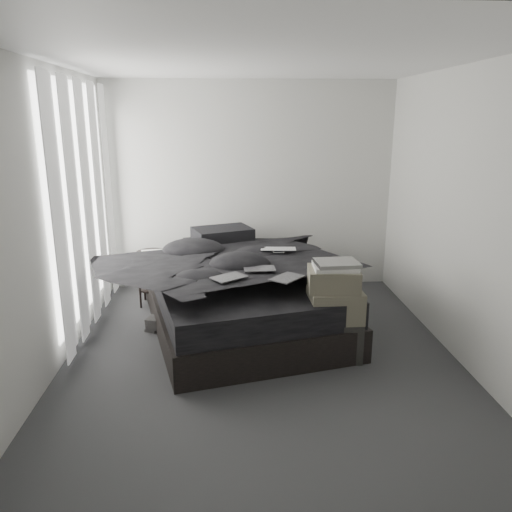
{
  "coord_description": "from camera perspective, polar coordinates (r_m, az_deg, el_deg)",
  "views": [
    {
      "loc": [
        -0.29,
        -4.22,
        2.15
      ],
      "look_at": [
        0.0,
        0.8,
        0.75
      ],
      "focal_mm": 35.0,
      "sensor_mm": 36.0,
      "label": 1
    }
  ],
  "objects": [
    {
      "name": "floor",
      "position": [
        4.75,
        0.56,
        -11.38
      ],
      "size": [
        3.6,
        4.2,
        0.01
      ],
      "primitive_type": "cube",
      "color": "#333336",
      "rests_on": "ground"
    },
    {
      "name": "ceiling",
      "position": [
        4.25,
        0.66,
        21.62
      ],
      "size": [
        3.6,
        4.2,
        0.01
      ],
      "primitive_type": "cube",
      "color": "white",
      "rests_on": "ground"
    },
    {
      "name": "wall_back",
      "position": [
        6.38,
        -0.67,
        7.91
      ],
      "size": [
        3.6,
        0.01,
        2.6
      ],
      "primitive_type": "cube",
      "color": "beige",
      "rests_on": "ground"
    },
    {
      "name": "wall_front",
      "position": [
        2.3,
        4.15,
        -6.18
      ],
      "size": [
        3.6,
        0.01,
        2.6
      ],
      "primitive_type": "cube",
      "color": "beige",
      "rests_on": "ground"
    },
    {
      "name": "wall_left",
      "position": [
        4.56,
        -22.61,
        3.61
      ],
      "size": [
        0.01,
        4.2,
        2.6
      ],
      "primitive_type": "cube",
      "color": "beige",
      "rests_on": "ground"
    },
    {
      "name": "wall_right",
      "position": [
        4.79,
        22.71,
        4.11
      ],
      "size": [
        0.01,
        4.2,
        2.6
      ],
      "primitive_type": "cube",
      "color": "beige",
      "rests_on": "ground"
    },
    {
      "name": "window_left",
      "position": [
        5.39,
        -19.42,
        6.15
      ],
      "size": [
        0.02,
        2.0,
        2.3
      ],
      "primitive_type": "cube",
      "color": "white",
      "rests_on": "wall_left"
    },
    {
      "name": "curtain_left",
      "position": [
        5.39,
        -18.84,
        5.44
      ],
      "size": [
        0.06,
        2.12,
        2.48
      ],
      "primitive_type": "cube",
      "color": "white",
      "rests_on": "wall_left"
    },
    {
      "name": "bed",
      "position": [
        5.34,
        -1.71,
        -6.34
      ],
      "size": [
        2.3,
        2.72,
        0.32
      ],
      "primitive_type": "cube",
      "rotation": [
        0.0,
        0.0,
        0.24
      ],
      "color": "black",
      "rests_on": "floor"
    },
    {
      "name": "mattress",
      "position": [
        5.24,
        -1.73,
        -3.44
      ],
      "size": [
        2.22,
        2.63,
        0.25
      ],
      "primitive_type": "cube",
      "rotation": [
        0.0,
        0.0,
        0.24
      ],
      "color": "black",
      "rests_on": "bed"
    },
    {
      "name": "duvet",
      "position": [
        5.11,
        -1.58,
        -0.85
      ],
      "size": [
        2.17,
        2.37,
        0.27
      ],
      "primitive_type": "imported",
      "rotation": [
        0.0,
        0.0,
        0.24
      ],
      "color": "black",
      "rests_on": "mattress"
    },
    {
      "name": "pillow_lower",
      "position": [
        6.02,
        -4.62,
        1.08
      ],
      "size": [
        0.8,
        0.64,
        0.16
      ],
      "primitive_type": "cube",
      "rotation": [
        0.0,
        0.0,
        0.24
      ],
      "color": "black",
      "rests_on": "mattress"
    },
    {
      "name": "pillow_upper",
      "position": [
        5.97,
        -3.86,
        2.52
      ],
      "size": [
        0.78,
        0.66,
        0.15
      ],
      "primitive_type": "cube",
      "rotation": [
        0.0,
        0.0,
        0.35
      ],
      "color": "black",
      "rests_on": "pillow_lower"
    },
    {
      "name": "laptop",
      "position": [
        5.3,
        2.59,
        1.45
      ],
      "size": [
        0.39,
        0.27,
        0.03
      ],
      "primitive_type": "imported",
      "rotation": [
        0.0,
        0.0,
        -0.07
      ],
      "color": "silver",
      "rests_on": "duvet"
    },
    {
      "name": "comic_a",
      "position": [
        4.47,
        -3.13,
        -1.4
      ],
      "size": [
        0.35,
        0.33,
        0.01
      ],
      "primitive_type": "cube",
      "rotation": [
        0.0,
        0.0,
        0.63
      ],
      "color": "black",
      "rests_on": "duvet"
    },
    {
      "name": "comic_b",
      "position": [
        4.71,
        0.4,
        -0.38
      ],
      "size": [
        0.3,
        0.2,
        0.01
      ],
      "primitive_type": "cube",
      "rotation": [
        0.0,
        0.0,
        0.04
      ],
      "color": "black",
      "rests_on": "duvet"
    },
    {
      "name": "comic_c",
      "position": [
        4.45,
        3.57,
        -1.29
      ],
      "size": [
        0.34,
        0.35,
        0.01
      ],
      "primitive_type": "cube",
      "rotation": [
        0.0,
        0.0,
        0.86
      ],
      "color": "black",
      "rests_on": "duvet"
    },
    {
      "name": "side_stand",
      "position": [
        6.01,
        -11.7,
        -2.51
      ],
      "size": [
        0.36,
        0.36,
        0.64
      ],
      "primitive_type": "cylinder",
      "rotation": [
        0.0,
        0.0,
        -0.03
      ],
      "color": "black",
      "rests_on": "floor"
    },
    {
      "name": "papers",
      "position": [
        5.91,
        -11.8,
        0.47
      ],
      "size": [
        0.27,
        0.22,
        0.01
      ],
      "primitive_type": "cube",
      "rotation": [
        0.0,
        0.0,
        0.15
      ],
      "color": "white",
      "rests_on": "side_stand"
    },
    {
      "name": "floor_books",
      "position": [
        5.37,
        -11.54,
        -7.64
      ],
      "size": [
        0.18,
        0.21,
        0.13
      ],
      "primitive_type": "cube",
      "rotation": [
        0.0,
        0.0,
        -0.34
      ],
      "color": "black",
      "rests_on": "floor"
    },
    {
      "name": "box_lower",
      "position": [
        4.73,
        8.69,
        -9.2
      ],
      "size": [
        0.52,
        0.41,
        0.37
      ],
      "primitive_type": "cube",
      "rotation": [
        0.0,
        0.0,
        -0.04
      ],
      "color": "black",
      "rests_on": "floor"
    },
    {
      "name": "box_mid",
      "position": [
        4.59,
        9.01,
        -5.54
      ],
      "size": [
        0.48,
        0.39,
        0.28
      ],
      "primitive_type": "cube",
      "rotation": [
        0.0,
        0.0,
        0.03
      ],
      "color": "#5E5A4A",
      "rests_on": "box_lower"
    },
    {
      "name": "box_upper",
      "position": [
        4.52,
        8.85,
        -2.64
      ],
      "size": [
        0.48,
        0.4,
        0.2
      ],
      "primitive_type": "cube",
      "rotation": [
        0.0,
        0.0,
        -0.09
      ],
      "color": "#5E5A4A",
      "rests_on": "box_mid"
    },
    {
      "name": "art_book_white",
      "position": [
        4.48,
        9.05,
        -1.22
      ],
      "size": [
        0.39,
        0.32,
        0.04
      ],
      "primitive_type": "cube",
      "rotation": [
        0.0,
        0.0,
        -0.04
      ],
      "color": "silver",
      "rests_on": "box_upper"
    },
    {
      "name": "art_book_snake",
      "position": [
        4.46,
        9.23,
        -0.81
      ],
      "size": [
        0.39,
        0.32,
        0.03
      ],
      "primitive_type": "cube",
      "rotation": [
        0.0,
        0.0,
        0.06
      ],
      "color": "silver",
      "rests_on": "art_book_white"
    }
  ]
}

